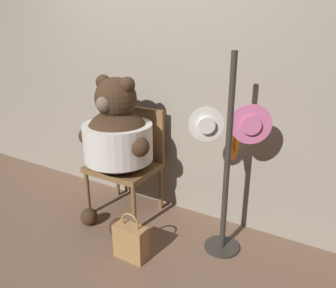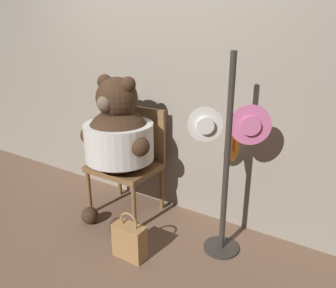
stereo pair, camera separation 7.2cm
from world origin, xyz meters
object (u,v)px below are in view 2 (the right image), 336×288
object	(u,v)px
hat_display_rack	(228,158)
chair	(130,156)
handbag_on_ground	(130,241)
teddy_bear	(118,137)

from	to	relation	value
hat_display_rack	chair	bearing A→B (deg)	173.77
hat_display_rack	handbag_on_ground	distance (m)	0.97
chair	hat_display_rack	distance (m)	1.04
chair	handbag_on_ground	world-z (taller)	chair
chair	teddy_bear	xyz separation A→B (m)	(0.02, -0.17, 0.24)
teddy_bear	handbag_on_ground	size ratio (longest dim) A/B	3.36
teddy_bear	hat_display_rack	world-z (taller)	hat_display_rack
hat_display_rack	handbag_on_ground	size ratio (longest dim) A/B	3.95
teddy_bear	handbag_on_ground	bearing A→B (deg)	-44.91
chair	teddy_bear	bearing A→B (deg)	-84.29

